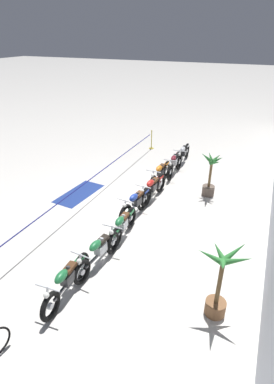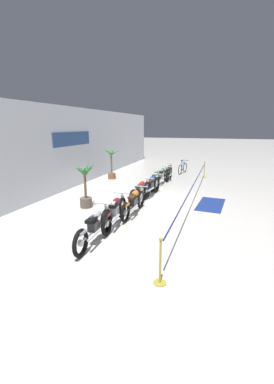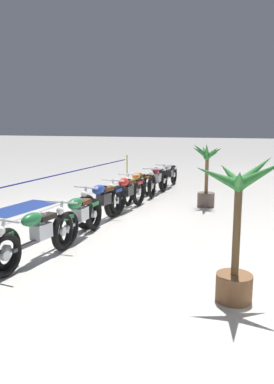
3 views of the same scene
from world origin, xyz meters
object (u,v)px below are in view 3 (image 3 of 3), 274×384
object	(u,v)px
motorcycle_red_3	(126,193)
floor_banner	(21,208)
motorcycle_maroon_1	(157,180)
potted_palm_right_of_row	(206,176)
motorcycle_orange_2	(138,185)
potted_palm_left_of_row	(237,235)
motorcycle_green_5	(79,217)
stanchion_far_left	(72,176)
motorcycle_silver_0	(169,175)
motorcycle_blue_4	(103,202)
motorcycle_green_6	(39,234)

from	to	relation	value
motorcycle_red_3	floor_banner	xyz separation A→B (m)	(0.71, -2.91, -0.48)
motorcycle_maroon_1	potted_palm_right_of_row	size ratio (longest dim) A/B	1.25
motorcycle_orange_2	potted_palm_left_of_row	size ratio (longest dim) A/B	1.21
floor_banner	motorcycle_red_3	bearing A→B (deg)	108.52
motorcycle_orange_2	motorcycle_green_5	bearing A→B (deg)	3.67
stanchion_far_left	floor_banner	bearing A→B (deg)	-25.06
motorcycle_silver_0	potted_palm_left_of_row	xyz separation A→B (m)	(8.53, 3.28, 0.43)
stanchion_far_left	potted_palm_left_of_row	bearing A→B (deg)	46.32
motorcycle_orange_2	stanchion_far_left	bearing A→B (deg)	-71.50
motorcycle_orange_2	potted_palm_left_of_row	world-z (taller)	potted_palm_left_of_row
motorcycle_orange_2	potted_palm_right_of_row	bearing A→B (deg)	84.19
motorcycle_blue_4	potted_palm_right_of_row	size ratio (longest dim) A/B	1.19
potted_palm_left_of_row	potted_palm_right_of_row	bearing A→B (deg)	-166.16
motorcycle_red_3	potted_palm_left_of_row	xyz separation A→B (m)	(4.39, 3.32, 0.42)
potted_palm_right_of_row	motorcycle_blue_4	bearing A→B (deg)	-38.69
stanchion_far_left	motorcycle_orange_2	bearing A→B (deg)	108.50
motorcycle_orange_2	motorcycle_blue_4	distance (m)	2.76
potted_palm_right_of_row	stanchion_far_left	size ratio (longest dim) A/B	0.16
motorcycle_green_6	motorcycle_maroon_1	bearing A→B (deg)	179.98
motorcycle_silver_0	motorcycle_orange_2	world-z (taller)	motorcycle_silver_0
motorcycle_green_6	potted_palm_right_of_row	xyz separation A→B (m)	(-5.29, 1.92, 0.42)
motorcycle_green_5	motorcycle_green_6	bearing A→B (deg)	-2.52
motorcycle_silver_0	motorcycle_red_3	world-z (taller)	motorcycle_red_3
potted_palm_left_of_row	motorcycle_blue_4	bearing A→B (deg)	-132.44
motorcycle_orange_2	stanchion_far_left	xyz separation A→B (m)	(0.66, -1.96, 0.28)
motorcycle_green_5	potted_palm_right_of_row	bearing A→B (deg)	154.96
motorcycle_maroon_1	stanchion_far_left	size ratio (longest dim) A/B	0.20
potted_palm_left_of_row	motorcycle_orange_2	bearing A→B (deg)	-149.07
motorcycle_silver_0	motorcycle_green_6	world-z (taller)	motorcycle_silver_0
potted_palm_right_of_row	stanchion_far_left	xyz separation A→B (m)	(0.44, -4.09, -0.13)
motorcycle_red_3	motorcycle_green_6	distance (m)	4.00
motorcycle_silver_0	motorcycle_orange_2	size ratio (longest dim) A/B	1.01
motorcycle_silver_0	motorcycle_green_6	bearing A→B (deg)	-0.32
motorcycle_silver_0	motorcycle_green_6	size ratio (longest dim) A/B	1.04
motorcycle_orange_2	floor_banner	distance (m)	3.52
motorcycle_silver_0	motorcycle_red_3	distance (m)	4.13
motorcycle_red_3	motorcycle_silver_0	bearing A→B (deg)	179.42
motorcycle_maroon_1	motorcycle_blue_4	world-z (taller)	motorcycle_blue_4
motorcycle_blue_4	motorcycle_green_6	bearing A→B (deg)	2.34
motorcycle_orange_2	motorcycle_green_6	xyz separation A→B (m)	(5.51, 0.21, -0.01)
potted_palm_left_of_row	floor_banner	xyz separation A→B (m)	(-3.68, -6.23, -0.90)
motorcycle_green_5	motorcycle_green_6	xyz separation A→B (m)	(1.30, -0.06, 0.00)
motorcycle_blue_4	floor_banner	xyz separation A→B (m)	(-0.54, -2.79, -0.47)
motorcycle_maroon_1	motorcycle_green_6	bearing A→B (deg)	-0.02
motorcycle_red_3	floor_banner	distance (m)	3.03
motorcycle_blue_4	motorcycle_green_6	xyz separation A→B (m)	(2.75, 0.11, -0.01)
potted_palm_right_of_row	floor_banner	world-z (taller)	potted_palm_right_of_row
motorcycle_blue_4	motorcycle_green_5	bearing A→B (deg)	6.66
potted_palm_left_of_row	motorcycle_red_3	bearing A→B (deg)	-142.92
motorcycle_orange_2	motorcycle_green_6	distance (m)	5.51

